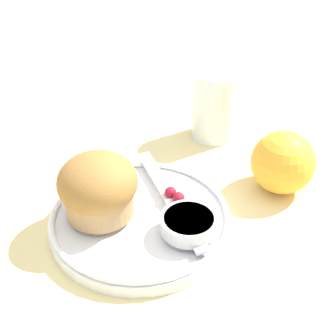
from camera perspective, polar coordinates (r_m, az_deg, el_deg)
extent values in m
plane|color=beige|center=(0.52, -1.10, -6.62)|extent=(3.00, 3.00, 0.00)
cylinder|color=white|center=(0.51, -3.37, -6.54)|extent=(0.20, 0.20, 0.01)
torus|color=white|center=(0.50, -3.41, -5.70)|extent=(0.19, 0.19, 0.01)
cylinder|color=tan|center=(0.50, -8.36, -3.84)|extent=(0.07, 0.07, 0.03)
ellipsoid|color=olive|center=(0.48, -8.59, -1.71)|extent=(0.08, 0.08, 0.06)
cylinder|color=silver|center=(0.47, 2.37, -6.91)|extent=(0.06, 0.06, 0.02)
cylinder|color=beige|center=(0.47, 2.39, -6.35)|extent=(0.05, 0.05, 0.00)
sphere|color=maroon|center=(0.52, 0.32, -3.01)|extent=(0.01, 0.01, 0.01)
sphere|color=maroon|center=(0.51, 1.30, -3.67)|extent=(0.01, 0.01, 0.01)
cube|color=silver|center=(0.52, 0.18, -3.52)|extent=(0.17, 0.08, 0.00)
sphere|color=#F4A82D|center=(0.56, 13.81, 0.67)|extent=(0.07, 0.07, 0.07)
cylinder|color=silver|center=(0.64, 5.71, 7.63)|extent=(0.06, 0.06, 0.10)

